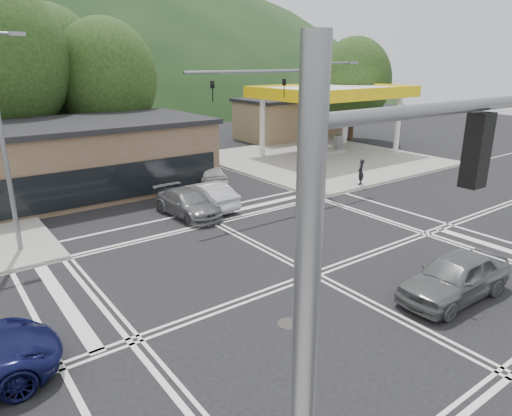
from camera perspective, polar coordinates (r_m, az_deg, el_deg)
ground at (r=17.61m, az=7.31°, el=-8.25°), size 120.00×120.00×0.00m
sidewalk_ne at (r=37.82m, az=8.13°, el=6.10°), size 16.00×16.00×0.15m
gas_station_canopy at (r=39.24m, az=9.55°, el=13.79°), size 12.32×8.34×5.75m
convenience_store at (r=48.13m, az=4.09°, el=10.96°), size 10.00×6.00×3.80m
tree_n_c at (r=37.30m, az=-18.28°, el=15.20°), size 7.60×7.60×10.87m
tree_n_e at (r=40.31m, az=-24.47°, el=15.60°), size 8.40×8.40×11.98m
tree_ne at (r=47.05m, az=12.16°, el=15.28°), size 7.20×7.20×9.99m
streetlight_nw at (r=20.61m, az=-29.12°, el=8.24°), size 2.50×0.25×9.00m
signal_mast_ne at (r=26.68m, az=6.39°, el=12.13°), size 11.65×0.30×8.00m
signal_mast_sw at (r=6.21m, az=18.74°, el=-8.00°), size 9.14×0.28×8.00m
car_grey_center at (r=16.96m, az=23.61°, el=-7.87°), size 4.60×1.94×1.55m
car_queue_a at (r=25.13m, az=-6.19°, el=1.65°), size 1.70×4.42×1.44m
car_queue_b at (r=30.05m, az=-6.24°, el=4.36°), size 2.41×4.46×1.44m
car_northbound at (r=23.94m, az=-8.53°, el=0.57°), size 2.12×4.66×1.32m
pedestrian at (r=29.88m, az=12.96°, el=4.41°), size 0.71×0.64×1.63m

